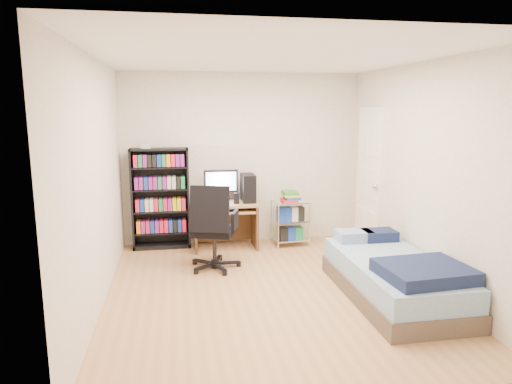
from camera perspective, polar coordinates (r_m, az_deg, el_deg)
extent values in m
cube|color=tan|center=(5.17, 1.62, -12.44)|extent=(3.50, 4.00, 0.04)
cube|color=white|center=(4.79, 1.78, 16.80)|extent=(3.50, 4.00, 0.04)
cube|color=silver|center=(6.79, -1.73, 4.20)|extent=(3.50, 0.04, 2.50)
cube|color=silver|center=(2.91, 9.72, -4.45)|extent=(3.50, 0.04, 2.50)
cube|color=silver|center=(4.79, -19.52, 0.96)|extent=(0.04, 4.00, 2.50)
cube|color=silver|center=(5.45, 20.25, 2.01)|extent=(0.04, 4.00, 2.50)
cube|color=black|center=(6.63, -11.83, -0.82)|extent=(0.81, 0.27, 1.44)
cube|color=black|center=(6.74, -11.67, -4.94)|extent=(0.75, 0.25, 0.02)
cube|color=red|center=(6.71, -11.70, -4.11)|extent=(0.70, 0.22, 0.17)
cube|color=black|center=(6.67, -11.77, -2.34)|extent=(0.75, 0.25, 0.02)
cube|color=#16399E|center=(6.64, -11.80, -1.48)|extent=(0.70, 0.22, 0.17)
cube|color=black|center=(6.61, -11.87, 0.32)|extent=(0.75, 0.25, 0.02)
cube|color=gold|center=(6.58, -11.91, 1.19)|extent=(0.70, 0.22, 0.17)
cube|color=black|center=(6.56, -11.97, 3.02)|extent=(0.75, 0.25, 0.02)
cube|color=#1B7E45|center=(6.54, -12.01, 3.91)|extent=(0.70, 0.22, 0.17)
cube|color=silver|center=(6.54, -13.65, 5.57)|extent=(0.13, 0.11, 0.06)
cube|color=tan|center=(6.48, -3.89, -1.49)|extent=(0.89, 0.49, 0.04)
cube|color=#39271F|center=(6.53, -7.61, -4.49)|extent=(0.04, 0.49, 0.63)
cube|color=#39271F|center=(6.61, -0.15, -4.20)|extent=(0.04, 0.49, 0.63)
cube|color=#39271F|center=(6.77, -4.06, -3.72)|extent=(0.86, 0.03, 0.58)
cube|color=tan|center=(6.43, -3.81, -2.40)|extent=(0.80, 0.40, 0.02)
cube|color=black|center=(6.41, -3.80, -2.24)|extent=(0.39, 0.13, 0.02)
cube|color=black|center=(6.51, -4.41, 1.36)|extent=(0.48, 0.04, 0.32)
cube|color=#CCE4FF|center=(6.49, -4.38, 1.32)|extent=(0.43, 0.01, 0.27)
cube|color=black|center=(6.52, -0.99, 0.53)|extent=(0.18, 0.37, 0.39)
cube|color=black|center=(6.39, -6.64, -0.85)|extent=(0.07, 0.07, 0.15)
cube|color=black|center=(6.39, -2.46, -0.79)|extent=(0.07, 0.07, 0.15)
cylinder|color=black|center=(5.78, -5.20, -6.86)|extent=(0.05, 0.05, 0.38)
cube|color=black|center=(5.72, -5.23, -4.83)|extent=(0.61, 0.61, 0.08)
cube|color=black|center=(5.44, -5.82, -2.15)|extent=(0.49, 0.28, 0.56)
cube|color=black|center=(5.75, -7.81, -3.35)|extent=(0.13, 0.30, 0.22)
cube|color=black|center=(5.63, -2.65, -3.55)|extent=(0.13, 0.30, 0.22)
cylinder|color=silver|center=(6.48, 2.81, -4.40)|extent=(0.02, 0.02, 0.66)
cylinder|color=silver|center=(6.64, 6.76, -4.10)|extent=(0.02, 0.02, 0.66)
cylinder|color=silver|center=(6.79, 1.93, -3.70)|extent=(0.02, 0.02, 0.66)
cylinder|color=silver|center=(6.95, 5.72, -3.43)|extent=(0.02, 0.02, 0.66)
cube|color=silver|center=(6.77, 4.29, -5.83)|extent=(0.51, 0.38, 0.02)
cube|color=silver|center=(6.70, 4.32, -3.51)|extent=(0.51, 0.38, 0.02)
cube|color=silver|center=(6.64, 4.35, -1.23)|extent=(0.51, 0.38, 0.02)
cube|color=red|center=(6.62, 4.36, -0.51)|extent=(0.23, 0.28, 0.15)
cube|color=brown|center=(5.17, 16.65, -11.52)|extent=(0.94, 1.88, 0.19)
cube|color=#90B4D8|center=(5.10, 16.78, -9.36)|extent=(0.90, 1.84, 0.23)
cube|color=#141E3F|center=(4.64, 20.29, -9.35)|extent=(0.84, 0.71, 0.13)
cube|color=#A3C2E7|center=(5.64, 12.17, -5.37)|extent=(0.42, 0.28, 0.12)
cube|color=#141E3F|center=(5.75, 15.12, -5.21)|extent=(0.40, 0.28, 0.12)
cube|color=#3C2113|center=(5.02, 17.09, -8.24)|extent=(0.26, 0.21, 0.02)
cube|color=white|center=(6.66, 14.00, 1.59)|extent=(0.05, 0.80, 2.00)
sphere|color=silver|center=(6.36, 14.68, 0.69)|extent=(0.08, 0.08, 0.08)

